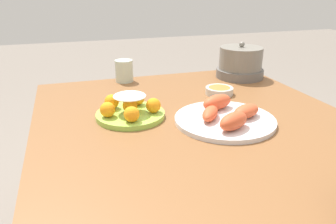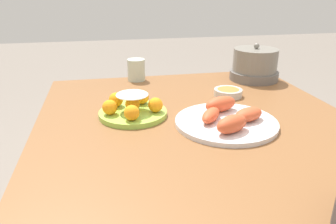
% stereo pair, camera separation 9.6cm
% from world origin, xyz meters
% --- Properties ---
extents(dining_table, '(1.27, 0.98, 0.71)m').
position_xyz_m(dining_table, '(0.00, 0.00, 0.62)').
color(dining_table, brown).
rests_on(dining_table, ground_plane).
extents(cake_plate, '(0.22, 0.22, 0.08)m').
position_xyz_m(cake_plate, '(-0.18, -0.19, 0.73)').
color(cake_plate, '#99CC4C').
rests_on(cake_plate, dining_table).
extents(sauce_bowl, '(0.10, 0.10, 0.03)m').
position_xyz_m(sauce_bowl, '(-0.30, 0.17, 0.72)').
color(sauce_bowl, beige).
rests_on(sauce_bowl, dining_table).
extents(seafood_platter, '(0.30, 0.30, 0.06)m').
position_xyz_m(seafood_platter, '(-0.05, 0.08, 0.73)').
color(seafood_platter, silver).
rests_on(seafood_platter, dining_table).
extents(cup_near, '(0.07, 0.07, 0.09)m').
position_xyz_m(cup_near, '(-0.58, -0.14, 0.75)').
color(cup_near, beige).
rests_on(cup_near, dining_table).
extents(warming_pot, '(0.21, 0.21, 0.16)m').
position_xyz_m(warming_pot, '(-0.49, 0.36, 0.77)').
color(warming_pot, '#66605B').
rests_on(warming_pot, dining_table).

